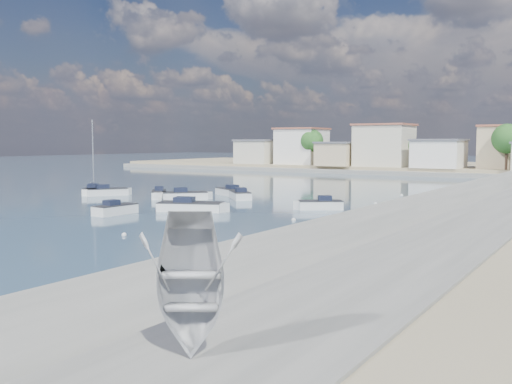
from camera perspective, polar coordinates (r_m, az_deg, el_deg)
ground at (r=76.07m, az=13.52°, el=0.23°), size 400.00×400.00×0.00m
seawall_walkway at (r=45.31m, az=24.24°, el=-2.09°), size 5.00×90.00×1.80m
breakwater at (r=48.20m, az=10.40°, el=-2.20°), size 2.00×31.02×0.35m
far_shore_land at (r=126.17m, az=21.45°, el=2.18°), size 160.00×40.00×1.40m
far_shore_quay at (r=105.71m, az=19.15°, el=1.61°), size 160.00×2.50×0.80m
shore_trees at (r=101.03m, az=23.46°, el=4.63°), size 74.56×38.32×7.92m
motorboat_a at (r=50.22m, az=-13.71°, el=-1.74°), size 1.65×4.44×1.48m
motorboat_b at (r=61.75m, az=-6.86°, el=-0.39°), size 4.74×4.71×1.48m
motorboat_c at (r=66.10m, az=-2.66°, el=-0.01°), size 5.01×3.75×1.48m
motorboat_d at (r=52.45m, az=6.22°, el=-1.34°), size 4.20×3.62×1.48m
motorboat_e at (r=68.18m, az=-14.48°, el=-0.01°), size 4.02×4.88×1.48m
motorboat_f at (r=61.94m, az=-1.64°, el=-0.34°), size 4.31×4.27×1.48m
motorboat_g at (r=63.34m, az=-9.67°, el=-0.29°), size 3.79×4.02×1.48m
motorboat_h at (r=51.02m, az=-6.22°, el=-1.52°), size 6.32×4.38×1.48m
sailboat at (r=70.57m, az=-15.88°, el=0.15°), size 5.08×5.51×9.00m
mooring_buoys at (r=51.27m, az=7.49°, el=-1.87°), size 14.90×37.80×0.33m
overturned_dinghy at (r=12.01m, az=-6.60°, el=-14.78°), size 3.34×2.81×0.57m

